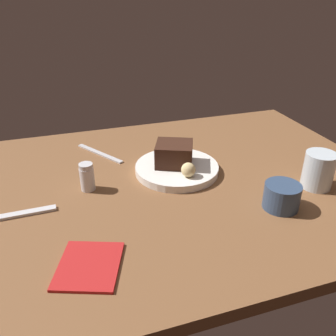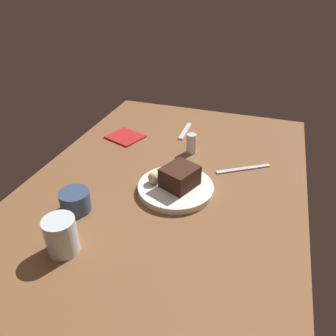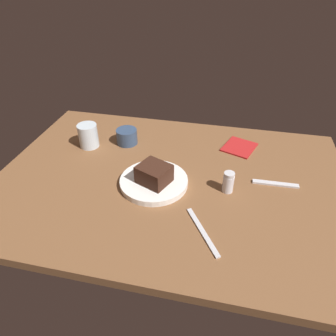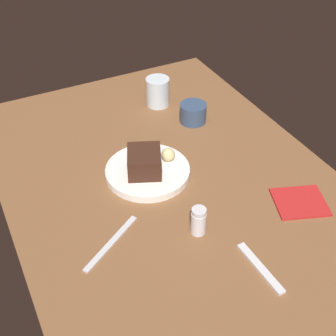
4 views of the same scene
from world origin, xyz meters
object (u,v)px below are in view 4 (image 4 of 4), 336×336
(chocolate_cake_slice, at_px, (144,162))
(water_glass, at_px, (158,92))
(bread_roll, at_px, (168,155))
(salt_shaker, at_px, (198,221))
(dessert_spoon, at_px, (260,268))
(coffee_cup, at_px, (193,113))
(dessert_plate, at_px, (148,171))
(butter_knife, at_px, (111,243))
(folded_napkin, at_px, (300,202))

(chocolate_cake_slice, bearing_deg, water_glass, -31.32)
(bread_roll, height_order, water_glass, water_glass)
(salt_shaker, relative_size, dessert_spoon, 0.48)
(coffee_cup, bearing_deg, bread_roll, 134.00)
(dessert_plate, distance_m, chocolate_cake_slice, 0.04)
(butter_knife, bearing_deg, water_glass, 21.64)
(dessert_plate, distance_m, water_glass, 0.36)
(water_glass, bearing_deg, bread_roll, 159.04)
(salt_shaker, distance_m, coffee_cup, 0.47)
(folded_napkin, bearing_deg, dessert_spoon, 120.68)
(bread_roll, relative_size, butter_knife, 0.20)
(chocolate_cake_slice, height_order, folded_napkin, chocolate_cake_slice)
(dessert_spoon, distance_m, butter_knife, 0.34)
(chocolate_cake_slice, bearing_deg, butter_knife, 137.19)
(dessert_plate, xyz_separation_m, bread_roll, (0.01, -0.07, 0.03))
(salt_shaker, relative_size, butter_knife, 0.38)
(folded_napkin, bearing_deg, chocolate_cake_slice, 48.53)
(bread_roll, height_order, folded_napkin, bread_roll)
(salt_shaker, distance_m, dessert_spoon, 0.17)
(water_glass, bearing_deg, chocolate_cake_slice, 148.68)
(folded_napkin, bearing_deg, dessert_plate, 47.05)
(dessert_plate, xyz_separation_m, dessert_spoon, (-0.40, -0.08, -0.01))
(dessert_plate, xyz_separation_m, salt_shaker, (-0.24, -0.02, 0.03))
(dessert_plate, relative_size, folded_napkin, 1.79)
(dessert_spoon, bearing_deg, coffee_cup, 163.79)
(bread_roll, distance_m, coffee_cup, 0.24)
(water_glass, bearing_deg, folded_napkin, -169.15)
(dessert_spoon, height_order, folded_napkin, dessert_spoon)
(dessert_spoon, bearing_deg, dessert_plate, -169.47)
(water_glass, bearing_deg, dessert_spoon, 172.12)
(water_glass, xyz_separation_m, butter_knife, (-0.50, 0.36, -0.04))
(dessert_spoon, bearing_deg, folded_napkin, 119.36)
(salt_shaker, bearing_deg, water_glass, -16.54)
(chocolate_cake_slice, height_order, bread_roll, chocolate_cake_slice)
(water_glass, relative_size, coffee_cup, 1.12)
(coffee_cup, bearing_deg, water_glass, 20.97)
(folded_napkin, bearing_deg, salt_shaker, 83.51)
(salt_shaker, height_order, folded_napkin, salt_shaker)
(salt_shaker, height_order, dessert_spoon, salt_shaker)
(water_glass, height_order, dessert_spoon, water_glass)
(water_glass, relative_size, dessert_spoon, 0.62)
(bread_roll, relative_size, folded_napkin, 0.29)
(chocolate_cake_slice, xyz_separation_m, butter_knife, (-0.18, 0.17, -0.05))
(coffee_cup, height_order, folded_napkin, coffee_cup)
(chocolate_cake_slice, height_order, water_glass, water_glass)
(water_glass, relative_size, butter_knife, 0.49)
(bread_roll, distance_m, dessert_spoon, 0.41)
(bread_roll, height_order, coffee_cup, coffee_cup)
(salt_shaker, distance_m, water_glass, 0.58)
(chocolate_cake_slice, distance_m, water_glass, 0.37)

